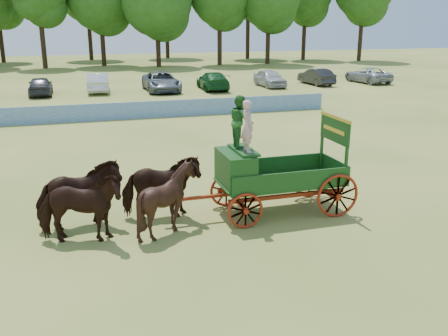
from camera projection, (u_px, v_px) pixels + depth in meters
ground at (240, 229)px, 14.59m from camera, size 160.00×160.00×0.00m
horse_lead_left at (80, 208)px, 13.46m from camera, size 2.54×1.55×2.00m
horse_lead_right at (79, 195)px, 14.47m from camera, size 2.53×1.52×2.00m
horse_wheel_left at (168, 199)px, 14.13m from camera, size 2.02×1.85×2.00m
horse_wheel_right at (161, 187)px, 15.14m from camera, size 2.47×1.32×2.00m
farm_dray at (259, 164)px, 15.30m from camera, size 5.99×2.00×3.73m
sponsor_banner at (131, 111)px, 30.67m from camera, size 26.00×0.08×1.05m
parked_cars at (111, 83)px, 41.73m from camera, size 51.90×6.59×1.64m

